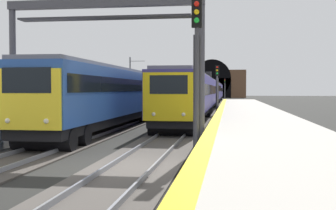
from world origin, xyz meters
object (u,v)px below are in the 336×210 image
object	(u,v)px
train_main_approaching	(208,92)
catenary_mast_near	(130,81)
train_adjacent_platform	(160,92)
overhead_signal_gantry	(104,35)
railway_signal_far	(225,87)
railway_signal_near	(197,63)
railway_signal_mid	(217,85)

from	to	relation	value
train_main_approaching	catenary_mast_near	size ratio (longest dim) A/B	10.97
catenary_mast_near	train_adjacent_platform	bearing A→B (deg)	-156.60
train_main_approaching	catenary_mast_near	world-z (taller)	catenary_mast_near
train_main_approaching	overhead_signal_gantry	distance (m)	44.73
train_main_approaching	railway_signal_far	distance (m)	51.27
train_main_approaching	railway_signal_near	xyz separation A→B (m)	(-46.32, -1.84, 1.36)
railway_signal_mid	railway_signal_far	bearing A→B (deg)	-180.00
railway_signal_mid	overhead_signal_gantry	distance (m)	25.18
train_main_approaching	railway_signal_far	world-z (taller)	railway_signal_far
train_adjacent_platform	train_main_approaching	bearing A→B (deg)	164.39
train_main_approaching	railway_signal_far	size ratio (longest dim) A/B	15.21
railway_signal_near	overhead_signal_gantry	distance (m)	4.63
railway_signal_far	overhead_signal_gantry	size ratio (longest dim) A/B	0.63
railway_signal_mid	railway_signal_far	world-z (taller)	railway_signal_far
train_adjacent_platform	catenary_mast_near	xyz separation A→B (m)	(17.07, 7.39, 1.59)
railway_signal_mid	catenary_mast_near	bearing A→B (deg)	-146.77
railway_signal_near	railway_signal_mid	world-z (taller)	railway_signal_near
railway_signal_near	railway_signal_mid	xyz separation A→B (m)	(26.50, 0.00, -0.53)
train_main_approaching	railway_signal_far	xyz separation A→B (m)	(51.22, -1.84, 1.07)
railway_signal_far	train_main_approaching	bearing A→B (deg)	-2.06
train_main_approaching	overhead_signal_gantry	bearing A→B (deg)	-2.73
railway_signal_mid	railway_signal_far	size ratio (longest dim) A/B	0.92
railway_signal_near	catenary_mast_near	xyz separation A→B (m)	(47.43, 13.71, 0.31)
train_main_approaching	railway_signal_mid	world-z (taller)	railway_signal_mid
train_main_approaching	train_adjacent_platform	distance (m)	16.59
railway_signal_far	catenary_mast_near	bearing A→B (deg)	-15.29
railway_signal_far	catenary_mast_near	xyz separation A→B (m)	(-50.12, 13.71, 0.60)
train_adjacent_platform	overhead_signal_gantry	size ratio (longest dim) A/B	7.23
railway_signal_near	catenary_mast_near	world-z (taller)	catenary_mast_near
railway_signal_near	railway_signal_far	world-z (taller)	railway_signal_near
railway_signal_far	railway_signal_near	bearing A→B (deg)	0.00
railway_signal_mid	catenary_mast_near	world-z (taller)	catenary_mast_near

